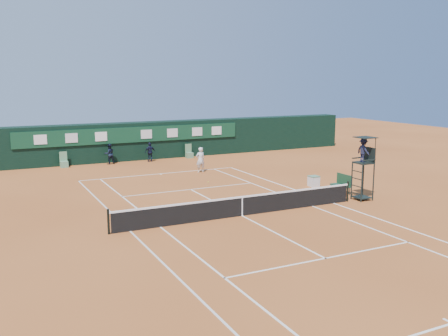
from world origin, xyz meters
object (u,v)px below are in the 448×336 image
(umpire_chair, at_px, (364,155))
(cooler, at_px, (314,181))
(tennis_net, at_px, (242,206))
(player_bench, at_px, (342,183))
(player, at_px, (200,160))

(umpire_chair, height_order, cooler, umpire_chair)
(tennis_net, xyz_separation_m, cooler, (7.09, 3.91, -0.18))
(cooler, bearing_deg, player_bench, -82.32)
(umpire_chair, height_order, player, umpire_chair)
(tennis_net, bearing_deg, player_bench, 12.73)
(tennis_net, relative_size, player_bench, 10.75)
(umpire_chair, relative_size, cooler, 5.30)
(tennis_net, relative_size, player, 7.29)
(umpire_chair, bearing_deg, tennis_net, 179.53)
(umpire_chair, distance_m, cooler, 4.52)
(tennis_net, distance_m, umpire_chair, 7.59)
(tennis_net, bearing_deg, umpire_chair, -0.47)
(player_bench, bearing_deg, tennis_net, -167.27)
(tennis_net, height_order, player_bench, same)
(umpire_chair, height_order, player_bench, umpire_chair)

